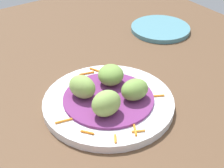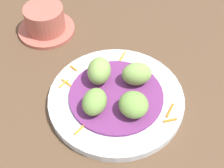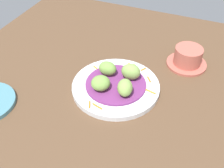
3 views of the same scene
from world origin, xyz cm
name	(u,v)px [view 2 (image 2 of 3)]	position (x,y,z in cm)	size (l,w,h in cm)	color
table_surface	(137,99)	(0.00, 0.00, 1.00)	(110.00, 110.00, 2.00)	brown
main_plate	(116,99)	(2.15, -3.58, 2.78)	(24.90, 24.90, 1.55)	silver
cabbage_bed	(116,96)	(2.15, -3.58, 3.82)	(17.20, 17.20, 0.54)	#702D6B
carrot_garnish	(107,87)	(0.47, -5.65, 3.75)	(20.99, 22.25, 0.40)	orange
guac_scoop_left	(95,102)	(5.94, -6.62, 6.10)	(5.31, 4.13, 4.01)	#759E47
guac_scoop_center	(135,105)	(5.19, 0.21, 6.06)	(5.23, 5.05, 3.93)	#759E47
guac_scoop_right	(137,74)	(-1.65, -0.54, 6.28)	(4.06, 5.44, 4.37)	#84A851
guac_scoop_back	(99,71)	(-0.89, -7.38, 6.42)	(4.29, 5.48, 4.66)	#84A851
terracotta_bowl	(45,21)	(-14.38, -22.63, 4.73)	(12.51, 12.51, 6.16)	#B75B4C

